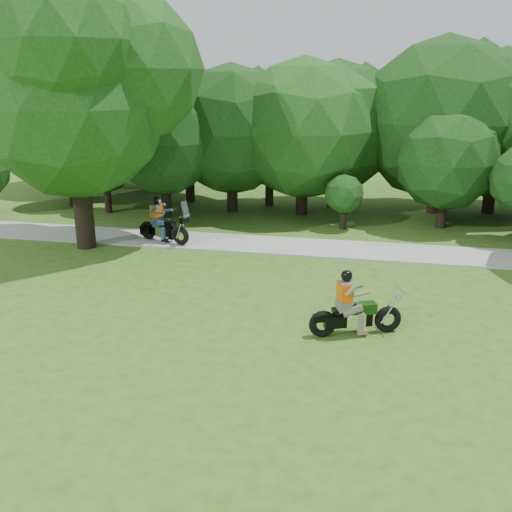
{
  "coord_description": "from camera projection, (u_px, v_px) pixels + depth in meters",
  "views": [
    {
      "loc": [
        -0.42,
        -11.78,
        6.04
      ],
      "look_at": [
        -3.41,
        2.76,
        1.28
      ],
      "focal_mm": 40.0,
      "sensor_mm": 36.0,
      "label": 1
    }
  ],
  "objects": [
    {
      "name": "tree_line",
      "position": [
        394.0,
        128.0,
        25.37
      ],
      "size": [
        39.86,
        11.85,
        7.78
      ],
      "color": "black",
      "rests_on": "ground"
    },
    {
      "name": "chopper_motorcycle",
      "position": [
        352.0,
        311.0,
        13.65
      ],
      "size": [
        2.26,
        1.2,
        1.66
      ],
      "rotation": [
        0.0,
        0.0,
        0.37
      ],
      "color": "black",
      "rests_on": "ground"
    },
    {
      "name": "touring_motorcycle",
      "position": [
        161.0,
        225.0,
        21.12
      ],
      "size": [
        2.18,
        1.15,
        1.7
      ],
      "rotation": [
        0.0,
        0.0,
        -0.31
      ],
      "color": "black",
      "rests_on": "walkway"
    },
    {
      "name": "ground",
      "position": [
        380.0,
        357.0,
        12.75
      ],
      "size": [
        100.0,
        100.0,
        0.0
      ],
      "primitive_type": "plane",
      "color": "#315718",
      "rests_on": "ground"
    },
    {
      "name": "big_tree_west",
      "position": [
        76.0,
        82.0,
        19.41
      ],
      "size": [
        8.64,
        6.56,
        9.96
      ],
      "color": "black",
      "rests_on": "ground"
    },
    {
      "name": "walkway",
      "position": [
        380.0,
        251.0,
        20.21
      ],
      "size": [
        60.0,
        2.2,
        0.06
      ],
      "primitive_type": "cube",
      "color": "gray",
      "rests_on": "ground"
    }
  ]
}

